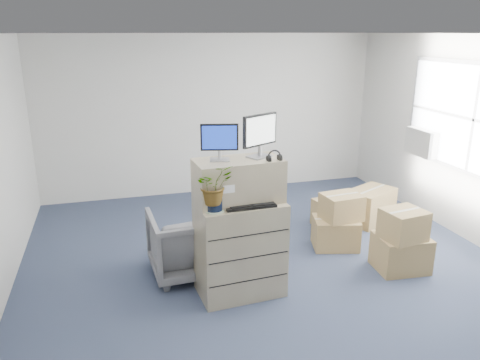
% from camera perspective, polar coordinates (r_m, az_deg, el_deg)
% --- Properties ---
extents(ground, '(7.00, 7.00, 0.00)m').
position_cam_1_polar(ground, '(5.67, 4.60, -12.30)').
color(ground, '#29304A').
rests_on(ground, ground).
extents(wall_back, '(6.00, 0.02, 2.80)m').
position_cam_1_polar(wall_back, '(8.41, -3.54, 7.87)').
color(wall_back, silver).
rests_on(wall_back, ground).
extents(window, '(0.07, 2.72, 1.52)m').
position_cam_1_polar(window, '(7.03, 26.83, 6.56)').
color(window, gray).
rests_on(window, wall_right).
extents(ac_unit, '(0.24, 0.60, 0.40)m').
position_cam_1_polar(ac_unit, '(7.74, 21.45, 4.32)').
color(ac_unit, silver).
rests_on(ac_unit, wall_right).
extents(filing_cabinet_lower, '(0.96, 0.63, 1.08)m').
position_cam_1_polar(filing_cabinet_lower, '(5.21, 0.01, -8.34)').
color(filing_cabinet_lower, gray).
rests_on(filing_cabinet_lower, ground).
extents(filing_cabinet_upper, '(0.96, 0.53, 0.46)m').
position_cam_1_polar(filing_cabinet_upper, '(4.97, -0.19, -0.07)').
color(filing_cabinet_upper, gray).
rests_on(filing_cabinet_upper, filing_cabinet_lower).
extents(monitor_left, '(0.39, 0.19, 0.39)m').
position_cam_1_polar(monitor_left, '(4.83, -2.52, 4.89)').
color(monitor_left, '#99999E').
rests_on(monitor_left, filing_cabinet_upper).
extents(monitor_right, '(0.43, 0.27, 0.46)m').
position_cam_1_polar(monitor_right, '(4.94, 2.45, 5.70)').
color(monitor_right, '#99999E').
rests_on(monitor_right, filing_cabinet_upper).
extents(headphones, '(0.15, 0.03, 0.15)m').
position_cam_1_polar(headphones, '(4.87, 4.19, 2.84)').
color(headphones, black).
rests_on(headphones, filing_cabinet_upper).
extents(keyboard, '(0.54, 0.23, 0.03)m').
position_cam_1_polar(keyboard, '(4.89, 1.17, -3.08)').
color(keyboard, black).
rests_on(keyboard, filing_cabinet_lower).
extents(mouse, '(0.11, 0.07, 0.03)m').
position_cam_1_polar(mouse, '(5.05, 4.25, -2.40)').
color(mouse, silver).
rests_on(mouse, filing_cabinet_lower).
extents(water_bottle, '(0.07, 0.07, 0.26)m').
position_cam_1_polar(water_bottle, '(5.01, 0.98, -1.15)').
color(water_bottle, gray).
rests_on(water_bottle, filing_cabinet_lower).
extents(phone_dock, '(0.06, 0.05, 0.14)m').
position_cam_1_polar(phone_dock, '(5.01, -0.56, -2.18)').
color(phone_dock, silver).
rests_on(phone_dock, filing_cabinet_lower).
extents(external_drive, '(0.26, 0.22, 0.07)m').
position_cam_1_polar(external_drive, '(5.24, 3.25, -1.44)').
color(external_drive, black).
rests_on(external_drive, filing_cabinet_lower).
extents(tissue_box, '(0.25, 0.17, 0.09)m').
position_cam_1_polar(tissue_box, '(5.18, 2.84, -0.74)').
color(tissue_box, '#3876C1').
rests_on(tissue_box, external_drive).
extents(potted_plant, '(0.45, 0.48, 0.41)m').
position_cam_1_polar(potted_plant, '(4.69, -3.22, -1.20)').
color(potted_plant, '#A1B894').
rests_on(potted_plant, filing_cabinet_lower).
extents(office_chair, '(0.89, 0.84, 0.87)m').
position_cam_1_polar(office_chair, '(5.70, -6.56, -7.29)').
color(office_chair, slate).
rests_on(office_chair, ground).
extents(cardboard_boxes, '(1.70, 2.13, 0.80)m').
position_cam_1_polar(cardboard_boxes, '(6.76, 14.78, -4.87)').
color(cardboard_boxes, '#9C824B').
rests_on(cardboard_boxes, ground).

